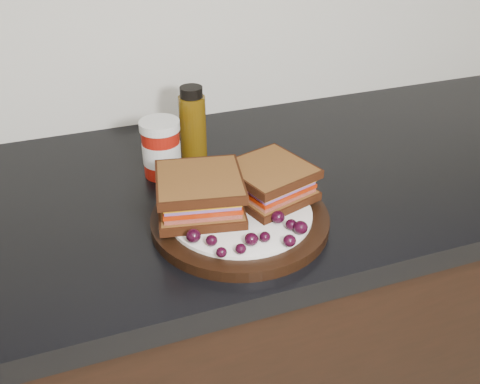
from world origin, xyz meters
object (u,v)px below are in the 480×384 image
Objects in this scene: plate at (240,219)px; condiment_jar at (161,148)px; oil_bottle at (193,123)px; sandwich_left at (200,194)px.

plate is 2.66× the size of condiment_jar.
sandwich_left is at bearing -103.06° from oil_bottle.
oil_bottle reaches higher than sandwich_left.
sandwich_left reaches higher than plate.
condiment_jar is at bearing 108.12° from sandwich_left.
oil_bottle is at bearing 34.43° from condiment_jar.
sandwich_left is at bearing 155.62° from plate.
plate is 0.08m from sandwich_left.
oil_bottle is at bearing 88.08° from sandwich_left.
plate is at bearing -13.24° from sandwich_left.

